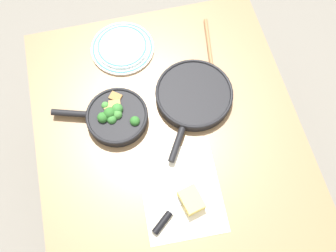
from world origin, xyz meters
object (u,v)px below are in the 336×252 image
object	(u,v)px
skillet_broccoli	(116,116)
skillet_eggs	(194,95)
wooden_spoon	(211,65)
cheese_block	(191,200)
dinner_plate_stack	(122,47)
grater_knife	(170,213)

from	to	relation	value
skillet_broccoli	skillet_eggs	xyz separation A→B (m)	(0.02, -0.31, -0.01)
wooden_spoon	cheese_block	distance (m)	0.56
skillet_eggs	cheese_block	distance (m)	0.40
wooden_spoon	skillet_eggs	bearing A→B (deg)	-31.52
dinner_plate_stack	skillet_eggs	bearing A→B (deg)	-141.77
skillet_broccoli	skillet_eggs	size ratio (longest dim) A/B	0.89
skillet_broccoli	dinner_plate_stack	distance (m)	0.32
skillet_broccoli	wooden_spoon	distance (m)	0.44
grater_knife	cheese_block	world-z (taller)	cheese_block
grater_knife	dinner_plate_stack	world-z (taller)	dinner_plate_stack
dinner_plate_stack	skillet_broccoli	bearing A→B (deg)	165.16
skillet_broccoli	dinner_plate_stack	world-z (taller)	skillet_broccoli
skillet_broccoli	dinner_plate_stack	size ratio (longest dim) A/B	1.37
skillet_eggs	cheese_block	xyz separation A→B (m)	(-0.39, 0.11, 0.00)
grater_knife	dinner_plate_stack	size ratio (longest dim) A/B	0.79
wooden_spoon	dinner_plate_stack	world-z (taller)	dinner_plate_stack
wooden_spoon	dinner_plate_stack	xyz separation A→B (m)	(0.16, 0.33, 0.00)
wooden_spoon	dinner_plate_stack	size ratio (longest dim) A/B	1.41
cheese_block	grater_knife	bearing A→B (deg)	105.11
skillet_broccoli	dinner_plate_stack	xyz separation A→B (m)	(0.31, -0.08, -0.01)
skillet_broccoli	wooden_spoon	world-z (taller)	skillet_broccoli
wooden_spoon	grater_knife	world-z (taller)	grater_knife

